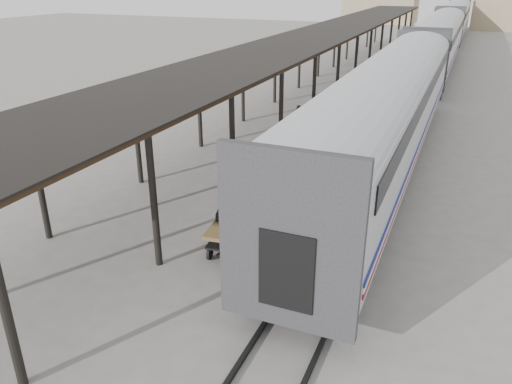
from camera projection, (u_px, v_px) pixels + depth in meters
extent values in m
plane|color=slate|center=(232.00, 242.00, 15.57)|extent=(160.00, 160.00, 0.00)
cube|color=silver|center=(387.00, 111.00, 20.15)|extent=(3.00, 24.00, 2.90)
cube|color=#28282B|center=(289.00, 246.00, 10.10)|extent=(3.04, 0.22, 3.50)
cube|color=black|center=(351.00, 86.00, 20.34)|extent=(0.04, 22.08, 0.65)
cube|color=black|center=(383.00, 151.00, 20.83)|extent=(2.55, 23.04, 0.50)
cube|color=silver|center=(438.00, 41.00, 42.12)|extent=(3.00, 24.00, 2.90)
cube|color=#28282B|center=(423.00, 61.00, 32.07)|extent=(3.04, 0.22, 3.50)
cube|color=black|center=(421.00, 29.00, 42.31)|extent=(0.04, 22.08, 0.65)
cube|color=black|center=(435.00, 61.00, 42.80)|extent=(2.55, 23.04, 0.50)
cube|color=silver|center=(454.00, 18.00, 64.09)|extent=(3.00, 24.00, 2.90)
cube|color=#28282B|center=(448.00, 26.00, 54.04)|extent=(3.04, 0.22, 3.50)
cube|color=black|center=(443.00, 11.00, 64.28)|extent=(0.04, 22.08, 0.65)
cube|color=black|center=(452.00, 32.00, 64.77)|extent=(2.55, 23.04, 0.50)
cube|color=black|center=(287.00, 194.00, 13.60)|extent=(0.50, 1.70, 2.00)
imported|color=silver|center=(286.00, 199.00, 13.65)|extent=(0.72, 0.89, 1.72)
cube|color=#9B7543|center=(271.00, 219.00, 13.91)|extent=(0.57, 0.25, 0.42)
cube|color=#422B19|center=(332.00, 31.00, 35.47)|extent=(4.60, 64.00, 0.18)
cube|color=black|center=(332.00, 30.00, 35.42)|extent=(4.90, 64.30, 0.06)
cylinder|color=black|center=(304.00, 58.00, 37.00)|extent=(0.20, 0.20, 4.00)
cylinder|color=black|center=(379.00, 24.00, 63.19)|extent=(0.20, 0.20, 4.00)
cylinder|color=black|center=(4.00, 303.00, 9.34)|extent=(0.20, 0.20, 4.00)
cylinder|color=black|center=(359.00, 62.00, 35.54)|extent=(0.20, 0.20, 4.00)
cylinder|color=black|center=(412.00, 25.00, 61.73)|extent=(0.20, 0.20, 4.00)
cube|color=black|center=(425.00, 70.00, 43.39)|extent=(0.10, 150.00, 0.12)
cube|color=black|center=(443.00, 72.00, 42.88)|extent=(0.10, 150.00, 0.12)
cube|color=tan|center=(381.00, 5.00, 87.23)|extent=(12.00, 8.00, 6.00)
cube|color=brown|center=(236.00, 223.00, 15.00)|extent=(1.54, 2.54, 0.12)
cube|color=black|center=(236.00, 233.00, 15.14)|extent=(1.43, 2.42, 0.06)
cylinder|color=black|center=(210.00, 253.00, 14.53)|extent=(0.13, 0.41, 0.40)
cylinder|color=black|center=(243.00, 258.00, 14.28)|extent=(0.13, 0.41, 0.40)
cylinder|color=black|center=(230.00, 224.00, 16.21)|extent=(0.13, 0.41, 0.40)
cylinder|color=black|center=(260.00, 228.00, 15.96)|extent=(0.13, 0.41, 0.40)
cube|color=#3E3D40|center=(234.00, 208.00, 15.53)|extent=(0.67, 0.48, 0.22)
cube|color=#9B7543|center=(251.00, 210.00, 15.47)|extent=(0.53, 0.39, 0.18)
cube|color=black|center=(227.00, 216.00, 15.03)|extent=(0.70, 0.57, 0.24)
cube|color=#44482B|center=(244.00, 218.00, 14.96)|extent=(0.53, 0.41, 0.17)
cube|color=#482F1C|center=(234.00, 203.00, 15.38)|extent=(0.62, 0.46, 0.22)
cube|color=#9B7543|center=(228.00, 209.00, 14.97)|extent=(0.58, 0.49, 0.20)
cube|color=maroon|center=(336.00, 100.00, 30.79)|extent=(1.02, 1.64, 0.96)
cube|color=maroon|center=(339.00, 88.00, 30.90)|extent=(0.93, 0.67, 0.38)
cylinder|color=black|center=(327.00, 108.00, 30.58)|extent=(0.14, 0.39, 0.39)
cylinder|color=black|center=(341.00, 109.00, 30.30)|extent=(0.14, 0.39, 0.39)
cylinder|color=black|center=(331.00, 103.00, 31.59)|extent=(0.14, 0.39, 0.39)
cylinder|color=black|center=(345.00, 105.00, 31.31)|extent=(0.14, 0.39, 0.39)
imported|color=navy|center=(234.00, 206.00, 14.01)|extent=(0.62, 0.71, 1.64)
imported|color=black|center=(299.00, 122.00, 25.20)|extent=(1.03, 0.53, 1.69)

